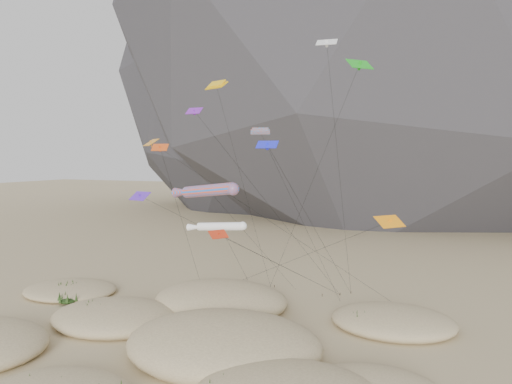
{
  "coord_description": "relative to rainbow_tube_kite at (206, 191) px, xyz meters",
  "views": [
    {
      "loc": [
        21.7,
        -33.92,
        16.72
      ],
      "look_at": [
        2.5,
        12.0,
        13.17
      ],
      "focal_mm": 35.0,
      "sensor_mm": 36.0,
      "label": 1
    }
  ],
  "objects": [
    {
      "name": "ground",
      "position": [
        2.25,
        -10.4,
        -13.28
      ],
      "size": [
        500.0,
        500.0,
        0.0
      ],
      "primitive_type": "plane",
      "color": "#CCB789",
      "rests_on": "ground"
    },
    {
      "name": "dunes",
      "position": [
        1.3,
        -6.41,
        -12.56
      ],
      "size": [
        50.05,
        34.97,
        4.17
      ],
      "color": "#CCB789",
      "rests_on": "ground"
    },
    {
      "name": "dune_grass",
      "position": [
        1.36,
        -6.72,
        -12.4
      ],
      "size": [
        43.46,
        27.79,
        1.52
      ],
      "color": "black",
      "rests_on": "ground"
    },
    {
      "name": "kite_stakes",
      "position": [
        5.0,
        13.38,
        -13.13
      ],
      "size": [
        26.01,
        3.5,
        0.3
      ],
      "color": "#3F2D1E",
      "rests_on": "ground"
    },
    {
      "name": "rainbow_tube_kite",
      "position": [
        0.0,
        0.0,
        0.0
      ],
      "size": [
        9.37,
        16.03,
        14.25
      ],
      "color": "#FD461A",
      "rests_on": "ground"
    },
    {
      "name": "white_tube_kite",
      "position": [
        2.87,
        -3.15,
        -3.1
      ],
      "size": [
        7.27,
        18.07,
        10.82
      ],
      "color": "white",
      "rests_on": "ground"
    },
    {
      "name": "orange_parafoil",
      "position": [
        -2.27,
        6.89,
        11.32
      ],
      "size": [
        5.44,
        8.34,
        25.38
      ],
      "color": "#E5AC0C",
      "rests_on": "ground"
    },
    {
      "name": "multi_parafoil",
      "position": [
        4.94,
        2.65,
        5.67
      ],
      "size": [
        7.3,
        10.01,
        19.65
      ],
      "color": "red",
      "rests_on": "ground"
    },
    {
      "name": "delta_kites",
      "position": [
        5.24,
        0.77,
        4.26
      ],
      "size": [
        28.07,
        21.64,
        28.91
      ],
      "color": "#5321C0",
      "rests_on": "ground"
    }
  ]
}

